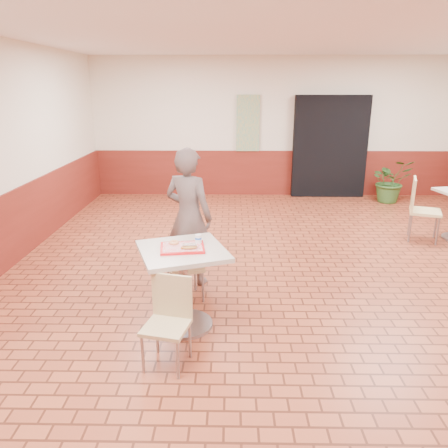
{
  "coord_description": "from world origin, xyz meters",
  "views": [
    {
      "loc": [
        -0.95,
        -4.78,
        2.37
      ],
      "look_at": [
        -1.03,
        -0.28,
        0.95
      ],
      "focal_mm": 35.0,
      "sensor_mm": 36.0,
      "label": 1
    }
  ],
  "objects_px": {
    "chair_main_front": "(169,316)",
    "paper_cup": "(198,238)",
    "customer": "(189,217)",
    "potted_plant": "(390,181)",
    "long_john_donut": "(189,247)",
    "ring_donut": "(174,242)",
    "chair_second_left": "(420,206)",
    "main_table": "(183,275)",
    "chair_main_back": "(186,264)",
    "serving_tray": "(182,248)"
  },
  "relations": [
    {
      "from": "chair_main_front",
      "to": "paper_cup",
      "type": "height_order",
      "value": "paper_cup"
    },
    {
      "from": "customer",
      "to": "paper_cup",
      "type": "xyz_separation_m",
      "value": [
        0.19,
        -0.99,
        0.07
      ]
    },
    {
      "from": "chair_main_front",
      "to": "potted_plant",
      "type": "xyz_separation_m",
      "value": [
        3.91,
        5.75,
        0.01
      ]
    },
    {
      "from": "chair_main_front",
      "to": "long_john_donut",
      "type": "bearing_deg",
      "value": 88.78
    },
    {
      "from": "customer",
      "to": "ring_donut",
      "type": "bearing_deg",
      "value": 112.08
    },
    {
      "from": "ring_donut",
      "to": "chair_second_left",
      "type": "relative_size",
      "value": 0.1
    },
    {
      "from": "main_table",
      "to": "chair_second_left",
      "type": "distance_m",
      "value": 4.44
    },
    {
      "from": "potted_plant",
      "to": "long_john_donut",
      "type": "bearing_deg",
      "value": -125.95
    },
    {
      "from": "chair_main_back",
      "to": "ring_donut",
      "type": "relative_size",
      "value": 8.45
    },
    {
      "from": "chair_main_front",
      "to": "chair_second_left",
      "type": "distance_m",
      "value": 4.88
    },
    {
      "from": "chair_main_back",
      "to": "ring_donut",
      "type": "xyz_separation_m",
      "value": [
        -0.06,
        -0.48,
        0.43
      ]
    },
    {
      "from": "chair_second_left",
      "to": "paper_cup",
      "type": "bearing_deg",
      "value": 148.35
    },
    {
      "from": "chair_main_back",
      "to": "chair_main_front",
      "type": "bearing_deg",
      "value": 67.8
    },
    {
      "from": "serving_tray",
      "to": "chair_second_left",
      "type": "height_order",
      "value": "chair_second_left"
    },
    {
      "from": "serving_tray",
      "to": "chair_second_left",
      "type": "distance_m",
      "value": 4.45
    },
    {
      "from": "serving_tray",
      "to": "potted_plant",
      "type": "bearing_deg",
      "value": 53.18
    },
    {
      "from": "serving_tray",
      "to": "paper_cup",
      "type": "relative_size",
      "value": 5.12
    },
    {
      "from": "potted_plant",
      "to": "customer",
      "type": "bearing_deg",
      "value": -133.91
    },
    {
      "from": "serving_tray",
      "to": "ring_donut",
      "type": "bearing_deg",
      "value": 142.11
    },
    {
      "from": "ring_donut",
      "to": "paper_cup",
      "type": "height_order",
      "value": "paper_cup"
    },
    {
      "from": "serving_tray",
      "to": "long_john_donut",
      "type": "distance_m",
      "value": 0.1
    },
    {
      "from": "chair_main_front",
      "to": "chair_main_back",
      "type": "relative_size",
      "value": 0.97
    },
    {
      "from": "serving_tray",
      "to": "ring_donut",
      "type": "relative_size",
      "value": 4.35
    },
    {
      "from": "potted_plant",
      "to": "chair_second_left",
      "type": "bearing_deg",
      "value": -98.71
    },
    {
      "from": "ring_donut",
      "to": "long_john_donut",
      "type": "relative_size",
      "value": 0.59
    },
    {
      "from": "paper_cup",
      "to": "long_john_donut",
      "type": "bearing_deg",
      "value": -112.73
    },
    {
      "from": "customer",
      "to": "chair_second_left",
      "type": "relative_size",
      "value": 1.7
    },
    {
      "from": "main_table",
      "to": "chair_main_back",
      "type": "height_order",
      "value": "main_table"
    },
    {
      "from": "main_table",
      "to": "ring_donut",
      "type": "height_order",
      "value": "ring_donut"
    },
    {
      "from": "paper_cup",
      "to": "chair_second_left",
      "type": "distance_m",
      "value": 4.26
    },
    {
      "from": "long_john_donut",
      "to": "main_table",
      "type": "bearing_deg",
      "value": 138.88
    },
    {
      "from": "paper_cup",
      "to": "customer",
      "type": "bearing_deg",
      "value": 100.9
    },
    {
      "from": "customer",
      "to": "long_john_donut",
      "type": "xyz_separation_m",
      "value": [
        0.11,
        -1.17,
        0.05
      ]
    },
    {
      "from": "long_john_donut",
      "to": "potted_plant",
      "type": "bearing_deg",
      "value": 54.05
    },
    {
      "from": "long_john_donut",
      "to": "paper_cup",
      "type": "xyz_separation_m",
      "value": [
        0.08,
        0.18,
        0.02
      ]
    },
    {
      "from": "long_john_donut",
      "to": "chair_main_front",
      "type": "bearing_deg",
      "value": -104.54
    },
    {
      "from": "paper_cup",
      "to": "chair_second_left",
      "type": "relative_size",
      "value": 0.08
    },
    {
      "from": "chair_main_front",
      "to": "potted_plant",
      "type": "distance_m",
      "value": 6.95
    },
    {
      "from": "potted_plant",
      "to": "main_table",
      "type": "bearing_deg",
      "value": -126.82
    },
    {
      "from": "chair_main_back",
      "to": "customer",
      "type": "xyz_separation_m",
      "value": [
        -0.01,
        0.55,
        0.39
      ]
    },
    {
      "from": "chair_main_front",
      "to": "chair_second_left",
      "type": "relative_size",
      "value": 0.81
    },
    {
      "from": "chair_main_back",
      "to": "potted_plant",
      "type": "xyz_separation_m",
      "value": [
        3.88,
        4.59,
        -0.0
      ]
    },
    {
      "from": "ring_donut",
      "to": "potted_plant",
      "type": "distance_m",
      "value": 6.43
    },
    {
      "from": "ring_donut",
      "to": "long_john_donut",
      "type": "distance_m",
      "value": 0.21
    },
    {
      "from": "long_john_donut",
      "to": "ring_donut",
      "type": "bearing_deg",
      "value": 140.61
    },
    {
      "from": "chair_main_front",
      "to": "ring_donut",
      "type": "xyz_separation_m",
      "value": [
        -0.02,
        0.68,
        0.44
      ]
    },
    {
      "from": "main_table",
      "to": "chair_main_back",
      "type": "bearing_deg",
      "value": 92.87
    },
    {
      "from": "ring_donut",
      "to": "long_john_donut",
      "type": "height_order",
      "value": "long_john_donut"
    },
    {
      "from": "paper_cup",
      "to": "main_table",
      "type": "bearing_deg",
      "value": -142.25
    },
    {
      "from": "main_table",
      "to": "serving_tray",
      "type": "xyz_separation_m",
      "value": [
        0.0,
        0.0,
        0.29
      ]
    }
  ]
}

